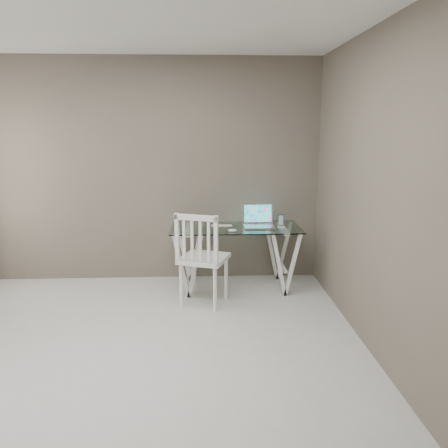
% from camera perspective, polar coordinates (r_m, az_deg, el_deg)
% --- Properties ---
extents(room, '(4.50, 4.52, 2.71)m').
position_cam_1_polar(room, '(3.20, -14.61, 9.08)').
color(room, beige).
rests_on(room, ground).
extents(desk, '(1.50, 0.70, 0.75)m').
position_cam_1_polar(desk, '(5.18, 1.51, -4.30)').
color(desk, silver).
rests_on(desk, ground).
extents(chair, '(0.60, 0.60, 1.03)m').
position_cam_1_polar(chair, '(4.62, -3.01, -4.05)').
color(chair, white).
rests_on(chair, ground).
extents(laptop, '(0.36, 0.31, 0.25)m').
position_cam_1_polar(laptop, '(5.14, 4.54, 0.41)').
color(laptop, silver).
rests_on(laptop, desk).
extents(keyboard, '(0.26, 0.11, 0.01)m').
position_cam_1_polar(keyboard, '(5.13, -0.32, -0.22)').
color(keyboard, silver).
rests_on(keyboard, desk).
extents(mouse, '(0.10, 0.06, 0.03)m').
position_cam_1_polar(mouse, '(4.84, 1.09, -0.85)').
color(mouse, white).
rests_on(mouse, desk).
extents(phone_dock, '(0.08, 0.08, 0.14)m').
position_cam_1_polar(phone_dock, '(5.11, 7.44, 0.04)').
color(phone_dock, white).
rests_on(phone_dock, desk).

